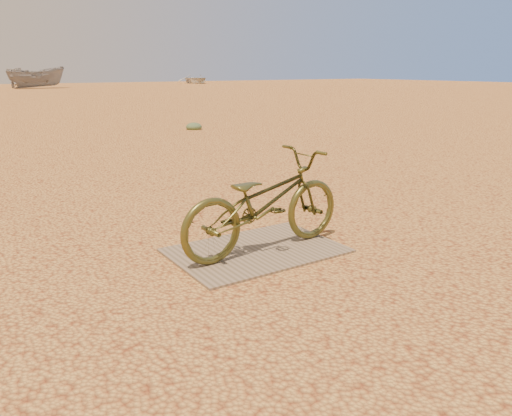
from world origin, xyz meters
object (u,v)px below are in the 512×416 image
boat_far_right (195,79)px  bicycle (264,202)px  plywood_board (256,250)px  boat_mid_right (37,77)px

boat_far_right → bicycle: bearing=-105.3°
boat_far_right → plywood_board: bearing=-105.4°
plywood_board → bicycle: 0.49m
boat_mid_right → boat_far_right: 19.44m
plywood_board → boat_far_right: boat_far_right is taller
boat_mid_right → boat_far_right: boat_mid_right is taller
plywood_board → bicycle: size_ratio=0.89×
plywood_board → boat_far_right: size_ratio=0.33×
bicycle → boat_mid_right: 45.04m
boat_mid_right → bicycle: bearing=173.8°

